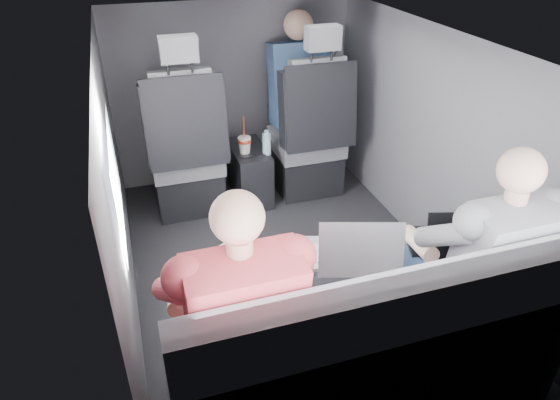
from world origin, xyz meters
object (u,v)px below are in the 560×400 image
object	(u,v)px
water_bottle	(267,143)
laptop_black	(449,239)
front_seat_left	(187,159)
front_seat_right	(309,143)
soda_cup	(245,145)
laptop_silver	(350,252)
passenger_rear_left	(236,316)
passenger_rear_right	(475,263)
passenger_front_right	(297,85)
rear_bench	(370,359)
center_console	(249,173)
laptop_white	(221,276)

from	to	relation	value
water_bottle	laptop_black	bearing A→B (deg)	-76.25
front_seat_left	front_seat_right	world-z (taller)	same
soda_cup	water_bottle	size ratio (longest dim) A/B	1.58
front_seat_left	laptop_silver	bearing A→B (deg)	-73.59
passenger_rear_left	passenger_rear_right	distance (m)	1.03
passenger_front_right	passenger_rear_right	bearing A→B (deg)	-88.31
rear_bench	laptop_black	xyz separation A→B (m)	(0.48, 0.26, 0.32)
center_console	laptop_white	bearing A→B (deg)	-108.21
front_seat_right	laptop_silver	size ratio (longest dim) A/B	3.14
water_bottle	passenger_front_right	world-z (taller)	passenger_front_right
center_console	laptop_silver	size ratio (longest dim) A/B	1.19
soda_cup	laptop_black	bearing A→B (deg)	-71.79
front_seat_left	passenger_front_right	world-z (taller)	passenger_front_right
front_seat_left	center_console	xyz separation A→B (m)	(0.45, 0.04, -0.20)
center_console	soda_cup	bearing A→B (deg)	-120.43
water_bottle	front_seat_left	bearing A→B (deg)	170.92
laptop_silver	passenger_rear_right	distance (m)	0.52
laptop_silver	laptop_black	world-z (taller)	laptop_silver
front_seat_left	passenger_rear_left	size ratio (longest dim) A/B	1.06
front_seat_right	soda_cup	size ratio (longest dim) A/B	4.60
soda_cup	passenger_front_right	size ratio (longest dim) A/B	0.32
front_seat_right	laptop_black	bearing A→B (deg)	-88.93
center_console	front_seat_right	bearing A→B (deg)	-5.07
water_bottle	laptop_silver	bearing A→B (deg)	-92.97
front_seat_right	soda_cup	world-z (taller)	front_seat_right
center_console	laptop_silver	xyz separation A→B (m)	(0.02, -1.64, 0.43)
laptop_black	passenger_front_right	xyz separation A→B (m)	(-0.04, 1.90, 0.13)
front_seat_left	rear_bench	xyz separation A→B (m)	(0.45, -1.90, -0.09)
water_bottle	passenger_rear_right	xyz separation A→B (m)	(0.40, -1.72, 0.13)
center_console	passenger_front_right	world-z (taller)	passenger_front_right
soda_cup	passenger_front_right	distance (m)	0.64
soda_cup	laptop_white	size ratio (longest dim) A/B	0.61
laptop_white	passenger_rear_left	world-z (taller)	passenger_rear_left
water_bottle	laptop_white	bearing A→B (deg)	-112.96
front_seat_left	front_seat_right	bearing A→B (deg)	0.00
soda_cup	water_bottle	world-z (taller)	soda_cup
soda_cup	laptop_silver	size ratio (longest dim) A/B	0.68
passenger_rear_right	water_bottle	bearing A→B (deg)	103.24
laptop_silver	front_seat_left	bearing A→B (deg)	106.41
laptop_black	laptop_silver	bearing A→B (deg)	174.62
passenger_rear_left	passenger_rear_right	bearing A→B (deg)	0.01
soda_cup	passenger_rear_right	world-z (taller)	passenger_rear_right
front_seat_left	passenger_rear_left	world-z (taller)	front_seat_left
front_seat_left	rear_bench	size ratio (longest dim) A/B	0.79
water_bottle	laptop_black	world-z (taller)	laptop_black
water_bottle	laptop_silver	xyz separation A→B (m)	(-0.08, -1.51, 0.15)
front_seat_left	laptop_white	size ratio (longest dim) A/B	2.79
laptop_white	center_console	bearing A→B (deg)	71.79
center_console	passenger_rear_left	size ratio (longest dim) A/B	0.40
front_seat_right	passenger_front_right	distance (m)	0.44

